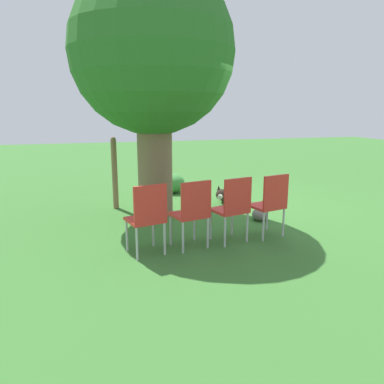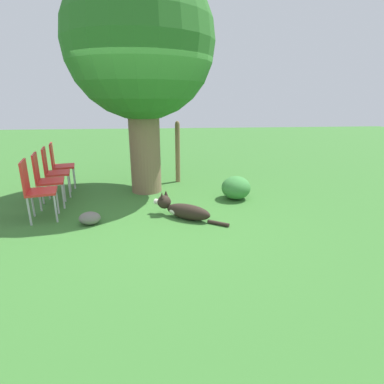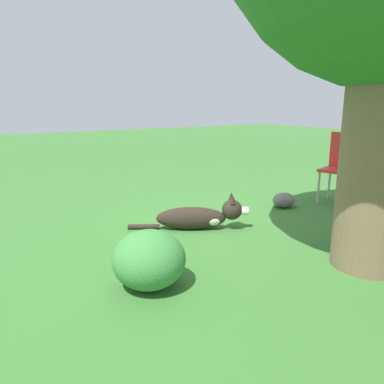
% 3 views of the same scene
% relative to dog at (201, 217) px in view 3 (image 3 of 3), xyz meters
% --- Properties ---
extents(ground_plane, '(30.00, 30.00, 0.00)m').
position_rel_dog_xyz_m(ground_plane, '(-0.39, 0.18, -0.14)').
color(ground_plane, '#38702D').
extents(dog, '(1.13, 0.78, 0.40)m').
position_rel_dog_xyz_m(dog, '(0.00, 0.00, 0.00)').
color(dog, '#2D231C').
rests_on(dog, ground_plane).
extents(red_chair_0, '(0.52, 0.53, 0.94)m').
position_rel_dog_xyz_m(red_chair_0, '(-2.22, 0.14, 0.40)').
color(red_chair_0, red).
rests_on(red_chair_0, ground_plane).
extents(garden_rock, '(0.32, 0.25, 0.19)m').
position_rel_dog_xyz_m(garden_rock, '(-1.40, -0.10, -0.04)').
color(garden_rock, slate).
rests_on(garden_rock, ground_plane).
extents(low_shrub, '(0.54, 0.54, 0.43)m').
position_rel_dog_xyz_m(low_shrub, '(1.07, 0.86, 0.08)').
color(low_shrub, '#3D843D').
rests_on(low_shrub, ground_plane).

